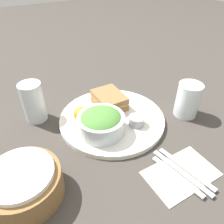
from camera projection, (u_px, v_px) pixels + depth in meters
name	position (u px, v px, depth m)	size (l,w,h in m)	color
ground_plane	(112.00, 121.00, 0.72)	(4.00, 4.00, 0.00)	#3D3833
plate	(112.00, 119.00, 0.71)	(0.34, 0.34, 0.02)	white
sandwich	(109.00, 100.00, 0.75)	(0.12, 0.09, 0.05)	olive
salad_bowl	(101.00, 122.00, 0.64)	(0.14, 0.14, 0.07)	silver
dressing_cup	(136.00, 121.00, 0.67)	(0.05, 0.05, 0.03)	#99999E
orange_wedge	(81.00, 114.00, 0.68)	(0.05, 0.05, 0.05)	orange
drink_glass	(33.00, 102.00, 0.69)	(0.07, 0.07, 0.13)	silver
bread_basket	(24.00, 184.00, 0.48)	(0.17, 0.17, 0.08)	olive
napkin	(181.00, 173.00, 0.55)	(0.11, 0.18, 0.00)	beige
fork	(186.00, 168.00, 0.56)	(0.17, 0.01, 0.01)	silver
knife	(181.00, 172.00, 0.55)	(0.18, 0.01, 0.01)	silver
spoon	(177.00, 176.00, 0.54)	(0.15, 0.01, 0.01)	silver
water_glass	(188.00, 100.00, 0.71)	(0.08, 0.08, 0.11)	silver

